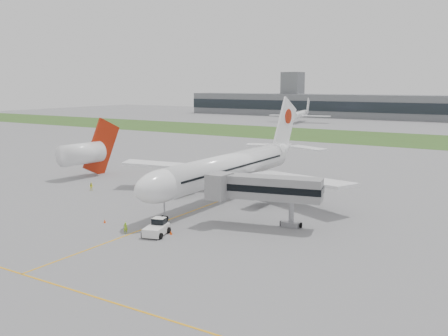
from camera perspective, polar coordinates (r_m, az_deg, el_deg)
The scene contains 14 objects.
ground at distance 88.36m, azimuth -0.72°, elevation -3.87°, with size 600.00×600.00×0.00m, color gray.
apron_markings at distance 84.31m, azimuth -2.56°, elevation -4.54°, with size 70.00×70.00×0.04m, color orange, non-canonical shape.
grass_strip at distance 198.94m, azimuth 18.26°, elevation 3.20°, with size 600.00×50.00×0.02m, color #35501E.
terminal_building at distance 306.08m, azimuth 23.28°, elevation 6.30°, with size 320.00×22.30×14.00m.
control_tower at distance 334.14m, azimuth 7.77°, elevation 6.00°, with size 12.00×12.00×56.00m, color slate, non-canonical shape.
airliner at distance 91.29m, azimuth 0.92°, elevation 0.19°, with size 48.13×53.95×17.88m.
pushback_tug at distance 69.86m, azimuth -7.67°, elevation -6.77°, with size 3.81×4.76×2.18m.
jet_bridge at distance 72.71m, azimuth 4.32°, elevation -2.31°, with size 16.15×8.05×7.60m.
safety_cone_left at distance 77.19m, azimuth -13.48°, elevation -5.93°, with size 0.40×0.40×0.56m, color #FC480D.
safety_cone_right at distance 69.90m, azimuth -6.09°, elevation -7.35°, with size 0.40×0.40×0.55m, color #FC480D.
ground_crew_near at distance 71.18m, azimuth -11.20°, elevation -6.72°, with size 0.59×0.39×1.63m, color #89C320.
ground_crew_far at distance 100.50m, azimuth -14.91°, elevation -2.07°, with size 0.80×0.62×1.64m, color #FBFF2A.
neighbor_aircraft at distance 115.15m, azimuth -15.66°, elevation 1.68°, with size 5.53×16.81×13.67m.
distant_aircraft_left at distance 271.39m, azimuth 8.62°, elevation 5.16°, with size 32.66×28.81×12.49m, color white, non-canonical shape.
Camera 1 is at (46.29, -72.38, 20.63)m, focal length 40.00 mm.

